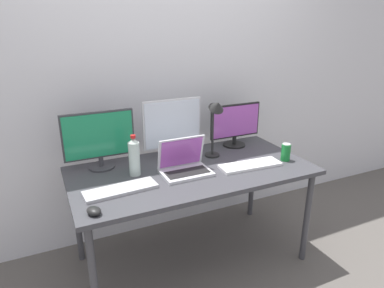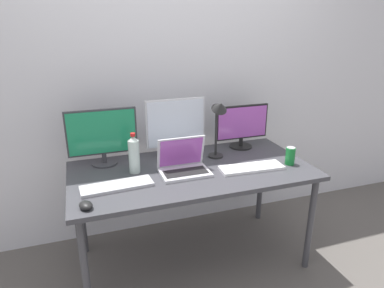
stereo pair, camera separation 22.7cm
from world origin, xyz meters
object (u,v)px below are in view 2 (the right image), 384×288
at_px(soda_can_near_keyboard, 290,156).
at_px(desk_lamp, 219,118).
at_px(monitor_left, 102,135).
at_px(work_desk, 192,177).
at_px(keyboard_main, 252,168).
at_px(monitor_center, 176,127).
at_px(monitor_right, 242,125).
at_px(water_bottle, 134,154).
at_px(mouse_by_keyboard, 86,205).
at_px(laptop_silver, 183,165).
at_px(keyboard_aux, 117,186).

relative_size(soda_can_near_keyboard, desk_lamp, 0.28).
xyz_separation_m(monitor_left, soda_can_near_keyboard, (1.23, -0.42, -0.15)).
distance_m(work_desk, monitor_left, 0.68).
xyz_separation_m(work_desk, keyboard_main, (0.38, -0.14, 0.07)).
relative_size(keyboard_main, soda_can_near_keyboard, 3.48).
relative_size(monitor_center, soda_can_near_keyboard, 3.48).
bearing_deg(monitor_right, monitor_left, -179.93).
bearing_deg(monitor_left, water_bottle, -49.48).
bearing_deg(monitor_right, mouse_by_keyboard, -154.01).
distance_m(keyboard_main, water_bottle, 0.80).
xyz_separation_m(laptop_silver, keyboard_main, (0.45, -0.10, -0.05)).
relative_size(work_desk, desk_lamp, 3.59).
bearing_deg(monitor_right, desk_lamp, -148.04).
distance_m(work_desk, desk_lamp, 0.45).
bearing_deg(water_bottle, work_desk, -10.54).
bearing_deg(desk_lamp, keyboard_aux, -163.21).
relative_size(monitor_left, monitor_right, 1.10).
relative_size(monitor_left, soda_can_near_keyboard, 3.78).
distance_m(work_desk, laptop_silver, 0.14).
height_order(keyboard_main, keyboard_aux, same).
relative_size(mouse_by_keyboard, desk_lamp, 0.20).
height_order(work_desk, mouse_by_keyboard, mouse_by_keyboard).
bearing_deg(laptop_silver, mouse_by_keyboard, -156.29).
xyz_separation_m(monitor_right, keyboard_main, (-0.13, -0.42, -0.17)).
relative_size(monitor_left, keyboard_main, 1.09).
xyz_separation_m(monitor_left, keyboard_main, (0.94, -0.41, -0.20)).
bearing_deg(keyboard_aux, keyboard_main, -5.06).
relative_size(monitor_right, keyboard_aux, 1.00).
bearing_deg(mouse_by_keyboard, keyboard_aux, 26.58).
relative_size(work_desk, monitor_left, 3.42).
xyz_separation_m(keyboard_main, desk_lamp, (-0.15, 0.25, 0.30)).
height_order(keyboard_aux, soda_can_near_keyboard, soda_can_near_keyboard).
height_order(work_desk, monitor_right, monitor_right).
xyz_separation_m(monitor_center, desk_lamp, (0.27, -0.15, 0.08)).
distance_m(monitor_center, monitor_right, 0.55).
bearing_deg(keyboard_aux, laptop_silver, 6.71).
bearing_deg(monitor_center, keyboard_aux, -142.30).
distance_m(monitor_right, desk_lamp, 0.34).
bearing_deg(monitor_right, water_bottle, -166.73).
xyz_separation_m(monitor_left, water_bottle, (0.18, -0.21, -0.09)).
bearing_deg(laptop_silver, monitor_right, 28.40).
relative_size(monitor_center, water_bottle, 1.60).
distance_m(monitor_center, water_bottle, 0.40).
distance_m(work_desk, monitor_center, 0.39).
bearing_deg(monitor_center, water_bottle, -151.49).
bearing_deg(desk_lamp, work_desk, -154.99).
relative_size(monitor_right, desk_lamp, 0.95).
xyz_separation_m(keyboard_aux, mouse_by_keyboard, (-0.19, -0.20, 0.01)).
bearing_deg(water_bottle, monitor_right, 13.27).
bearing_deg(keyboard_main, keyboard_aux, -177.90).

